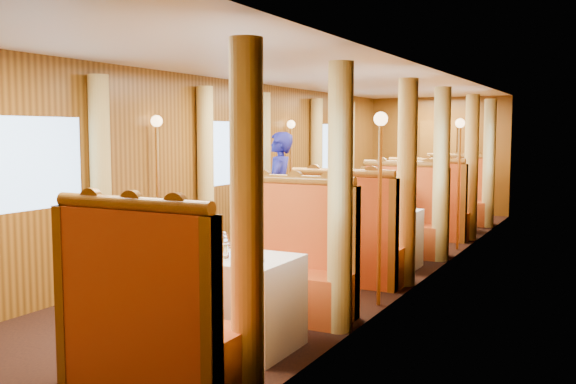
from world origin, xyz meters
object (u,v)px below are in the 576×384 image
Objects in this scene: banquette_far_aft at (456,201)px; tea_tray at (221,255)px; table_near at (231,301)px; table_mid at (376,238)px; passenger at (394,205)px; teapot_right at (223,250)px; teapot_left at (207,248)px; rose_vase_far at (445,179)px; banquette_mid_fwd at (347,247)px; table_far at (443,210)px; steward at (279,192)px; banquette_near_fwd at (150,329)px; teapot_back at (222,245)px; banquette_far_fwd at (428,213)px; fruit_plate at (251,259)px; rose_vase_mid at (376,196)px; banquette_mid_aft at (400,225)px; banquette_near_aft at (288,271)px.

tea_tray is (-0.07, -8.05, 0.33)m from banquette_far_aft.
table_mid is (0.00, 3.50, 0.00)m from table_near.
teapot_right is at bearing -90.01° from passenger.
teapot_left is at bearing -91.03° from banquette_far_aft.
rose_vase_far is at bearing 89.87° from table_near.
banquette_far_aft is at bearing 89.52° from tea_tray.
table_far is at bearing 90.00° from banquette_mid_fwd.
steward reaches higher than teapot_right.
banquette_far_aft is (0.00, 9.03, 0.00)m from banquette_near_fwd.
banquette_near_fwd is at bearing -90.00° from table_mid.
teapot_back reaches higher than table_near.
rose_vase_far is at bearing 89.12° from banquette_far_fwd.
steward is (-1.64, 4.88, 0.45)m from banquette_near_fwd.
teapot_back is (-0.11, -7.97, 0.40)m from banquette_far_aft.
fruit_plate is 0.28× the size of passenger.
table_far is at bearing 90.00° from passenger.
banquette_far_aft is 8.14m from teapot_left.
rose_vase_mid reaches higher than table_far.
banquette_far_fwd is at bearing 90.00° from table_mid.
teapot_back is (-0.11, 0.04, 0.44)m from table_near.
table_mid is at bearing -90.00° from banquette_mid_aft.
steward reaches higher than banquette_far_fwd.
banquette_near_aft is at bearing -90.00° from banquette_far_aft.
teapot_back is at bearing 6.42° from steward.
steward reaches higher than banquette_mid_fwd.
banquette_near_aft is 1.00× the size of banquette_far_aft.
banquette_near_fwd is at bearing -114.61° from teapot_right.
rose_vase_mid reaches higher than fruit_plate.
banquette_far_aft is (0.00, 2.03, 0.00)m from banquette_far_fwd.
banquette_near_fwd is 5.53m from banquette_mid_aft.
table_mid is 2.92× the size of rose_vase_mid.
rose_vase_mid is (-0.01, -3.49, 0.55)m from table_far.
passenger is (0.07, 4.26, -0.02)m from tea_tray.
banquette_mid_fwd is 7.81× the size of teapot_back.
banquette_mid_aft is at bearing 65.35° from teapot_right.
banquette_far_fwd is 5.96m from teapot_back.
steward is at bearing 167.70° from rose_vase_mid.
teapot_back is (-0.04, 0.08, 0.06)m from tea_tray.
teapot_right is 4.33m from passenger.
teapot_back is 0.48× the size of rose_vase_mid.
steward is (-1.49, 3.98, 0.05)m from teapot_left.
rose_vase_mid is 0.74m from passenger.
banquette_mid_fwd is 2.48m from teapot_back.
table_near is at bearing -90.00° from banquette_far_fwd.
banquette_mid_aft is (0.00, 1.01, 0.05)m from table_mid.
table_mid is at bearing -90.00° from banquette_far_aft.
banquette_near_fwd is 8.05m from rose_vase_far.
banquette_mid_fwd is at bearing -90.00° from passenger.
banquette_near_aft reaches higher than table_far.
banquette_mid_aft is 1.47m from banquette_far_fwd.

